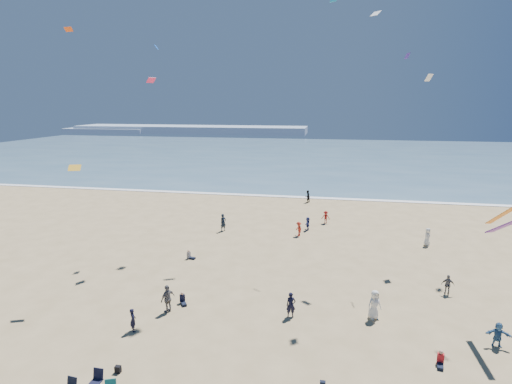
# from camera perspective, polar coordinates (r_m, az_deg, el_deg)

# --- Properties ---
(ocean) EXTENTS (220.00, 100.00, 0.06)m
(ocean) POSITION_cam_1_polar(r_m,az_deg,el_deg) (109.04, 7.38, 5.24)
(ocean) COLOR #476B84
(ocean) RESTS_ON ground
(surf_line) EXTENTS (220.00, 1.20, 0.08)m
(surf_line) POSITION_cam_1_polar(r_m,az_deg,el_deg) (59.90, 4.60, -0.67)
(surf_line) COLOR white
(surf_line) RESTS_ON ground
(headland_far) EXTENTS (110.00, 20.00, 3.20)m
(headland_far) POSITION_cam_1_polar(r_m,az_deg,el_deg) (194.90, -9.36, 8.83)
(headland_far) COLOR #7A8EA8
(headland_far) RESTS_ON ground
(headland_near) EXTENTS (40.00, 14.00, 2.00)m
(headland_near) POSITION_cam_1_polar(r_m,az_deg,el_deg) (207.53, -20.39, 8.27)
(headland_near) COLOR #7A8EA8
(headland_near) RESTS_ON ground
(standing_flyers) EXTENTS (29.32, 48.09, 1.94)m
(standing_flyers) POSITION_cam_1_polar(r_m,az_deg,el_deg) (33.70, 5.26, -9.93)
(standing_flyers) COLOR slate
(standing_flyers) RESTS_ON ground
(seated_group) EXTENTS (19.25, 18.28, 0.84)m
(seated_group) POSITION_cam_1_polar(r_m,az_deg,el_deg) (25.41, 1.95, -18.97)
(seated_group) COLOR silver
(seated_group) RESTS_ON ground
(black_backpack) EXTENTS (0.30, 0.22, 0.38)m
(black_backpack) POSITION_cam_1_polar(r_m,az_deg,el_deg) (23.80, -19.12, -22.82)
(black_backpack) COLOR black
(black_backpack) RESTS_ON ground
(navy_bag) EXTENTS (0.28, 0.18, 0.34)m
(navy_bag) POSITION_cam_1_polar(r_m,az_deg,el_deg) (22.07, 9.50, -25.47)
(navy_bag) COLOR black
(navy_bag) RESTS_ON ground
(kites_aloft) EXTENTS (39.04, 32.07, 28.95)m
(kites_aloft) POSITION_cam_1_polar(r_m,az_deg,el_deg) (26.54, 17.82, 15.66)
(kites_aloft) COLOR blue
(kites_aloft) RESTS_ON ground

